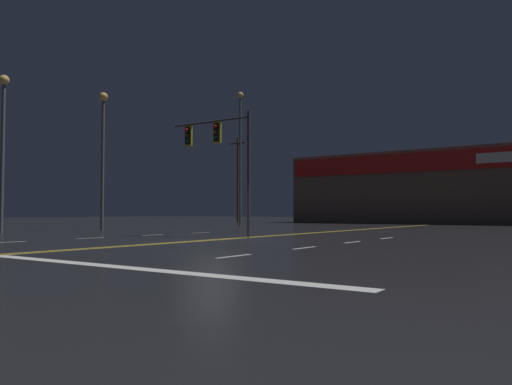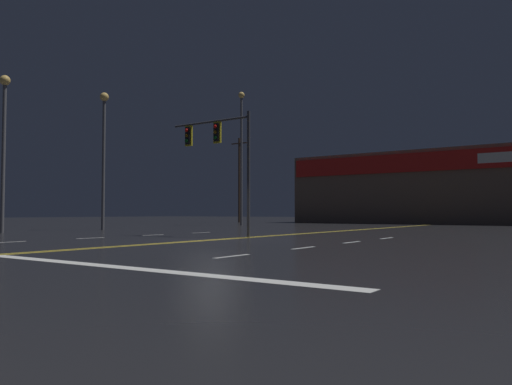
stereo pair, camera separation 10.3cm
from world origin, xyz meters
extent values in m
plane|color=black|center=(0.00, 0.00, 0.00)|extent=(200.00, 200.00, 0.00)
cube|color=gold|center=(-0.15, 0.00, 0.00)|extent=(0.12, 60.00, 0.01)
cube|color=gold|center=(0.15, 0.00, 0.00)|extent=(0.12, 60.00, 0.01)
cube|color=silver|center=(-5.22, -5.40, 0.00)|extent=(0.12, 1.40, 0.01)
cube|color=silver|center=(-5.22, -1.80, 0.00)|extent=(0.12, 1.40, 0.01)
cube|color=silver|center=(-5.22, 1.80, 0.00)|extent=(0.12, 1.40, 0.01)
cube|color=silver|center=(-5.22, 5.40, 0.00)|extent=(0.12, 1.40, 0.01)
cube|color=silver|center=(5.22, -5.40, 0.00)|extent=(0.12, 1.40, 0.01)
cube|color=silver|center=(5.22, -1.80, 0.00)|extent=(0.12, 1.40, 0.01)
cube|color=silver|center=(5.22, 1.80, 0.00)|extent=(0.12, 1.40, 0.01)
cube|color=silver|center=(5.22, 5.40, 0.00)|extent=(0.12, 1.40, 0.01)
cube|color=silver|center=(5.22, -8.68, 0.00)|extent=(10.03, 0.40, 0.01)
cylinder|color=#38383D|center=(0.05, 2.48, 2.79)|extent=(0.14, 0.14, 5.59)
cylinder|color=#38383D|center=(-2.17, 2.48, 5.34)|extent=(4.44, 0.10, 0.10)
cube|color=black|center=(-1.72, 2.48, 4.80)|extent=(0.28, 0.24, 0.84)
cube|color=gold|center=(-1.72, 2.48, 4.80)|extent=(0.42, 0.08, 0.99)
sphere|color=red|center=(-1.72, 2.32, 5.05)|extent=(0.17, 0.17, 0.17)
sphere|color=#543707|center=(-1.72, 2.32, 4.80)|extent=(0.17, 0.17, 0.17)
sphere|color=#084513|center=(-1.72, 2.32, 4.55)|extent=(0.17, 0.17, 0.17)
cube|color=black|center=(-3.50, 2.48, 4.80)|extent=(0.28, 0.24, 0.84)
cube|color=gold|center=(-3.50, 2.48, 4.80)|extent=(0.42, 0.08, 0.99)
sphere|color=red|center=(-3.50, 2.32, 5.05)|extent=(0.17, 0.17, 0.17)
sphere|color=#543707|center=(-3.50, 2.32, 4.80)|extent=(0.17, 0.17, 0.17)
sphere|color=#084513|center=(-3.50, 2.32, 4.55)|extent=(0.17, 0.17, 0.17)
cylinder|color=#59595E|center=(-13.78, -1.06, 4.07)|extent=(0.20, 0.20, 8.14)
sphere|color=#F4C666|center=(-13.78, -1.06, 8.31)|extent=(0.56, 0.56, 0.56)
cylinder|color=#59595E|center=(-13.21, 5.09, 4.17)|extent=(0.20, 0.20, 8.33)
sphere|color=#F4C666|center=(-13.21, 5.09, 8.50)|extent=(0.56, 0.56, 0.56)
cylinder|color=#59595E|center=(-13.17, 19.77, 5.66)|extent=(0.20, 0.20, 11.32)
sphere|color=#F4C666|center=(-13.17, 19.77, 11.49)|extent=(0.56, 0.56, 0.56)
cube|color=brown|center=(0.00, 37.57, 3.60)|extent=(30.55, 10.00, 7.19)
cube|color=red|center=(0.00, 32.47, 5.93)|extent=(29.93, 0.20, 1.80)
cube|color=white|center=(5.35, 32.42, 5.93)|extent=(3.20, 0.16, 0.90)
cylinder|color=#4C3828|center=(-21.40, 30.47, 4.85)|extent=(0.26, 0.26, 9.69)
cube|color=#4C3828|center=(-21.40, 30.47, 9.09)|extent=(2.20, 0.12, 0.12)
camera|label=1|loc=(12.75, -15.35, 1.08)|focal=35.00mm
camera|label=2|loc=(12.84, -15.29, 1.08)|focal=35.00mm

